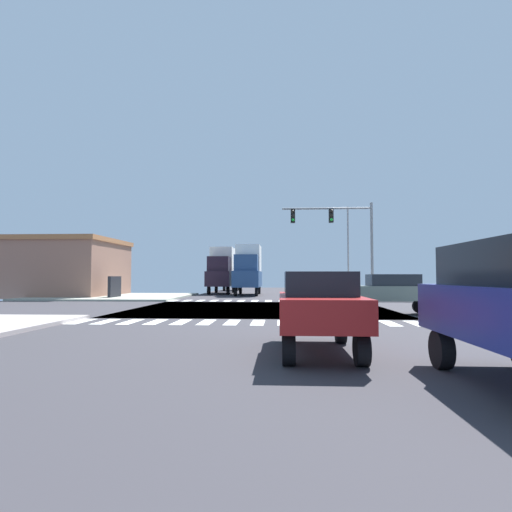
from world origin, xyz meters
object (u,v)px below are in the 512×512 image
suv_leading_2 (232,280)px  sedan_outer_4 (318,305)px  traffic_signal_mast (338,228)px  box_truck_trailing_1 (222,269)px  sedan_queued_3 (393,291)px  box_truck_inner_2 (248,268)px  bank_building (57,268)px  street_lamp (346,242)px

suv_leading_2 → sedan_outer_4: (7.00, -43.30, -0.28)m
traffic_signal_mast → box_truck_trailing_1: 16.90m
sedan_queued_3 → box_truck_inner_2: bearing=21.9°
sedan_queued_3 → sedan_outer_4: size_ratio=1.00×
bank_building → suv_leading_2: (13.89, 16.54, -1.18)m
sedan_queued_3 → box_truck_trailing_1: box_truck_trailing_1 is taller
bank_building → sedan_queued_3: size_ratio=2.84×
box_truck_trailing_1 → box_truck_inner_2: same height
sedan_queued_3 → sedan_outer_4: 11.07m
street_lamp → box_truck_inner_2: street_lamp is taller
sedan_outer_4 → box_truck_inner_2: (-4.00, 30.97, 1.45)m
bank_building → box_truck_trailing_1: bearing=28.4°
sedan_queued_3 → suv_leading_2: size_ratio=0.93×
bank_building → box_truck_inner_2: bank_building is taller
box_truck_inner_2 → sedan_queued_3: bearing=111.9°
bank_building → street_lamp: bearing=10.4°
street_lamp → suv_leading_2: (-12.50, 11.70, -3.72)m
sedan_outer_4 → bank_building: bearing=128.0°
box_truck_trailing_1 → sedan_queued_3: bearing=115.3°
box_truck_trailing_1 → suv_leading_2: bearing=-90.0°
box_truck_trailing_1 → box_truck_inner_2: size_ratio=1.00×
bank_building → box_truck_trailing_1: size_ratio=1.69×
traffic_signal_mast → box_truck_inner_2: size_ratio=1.00×
street_lamp → sedan_queued_3: street_lamp is taller
street_lamp → sedan_outer_4: bearing=-99.9°
suv_leading_2 → box_truck_trailing_1: size_ratio=0.64×
traffic_signal_mast → box_truck_inner_2: 12.54m
box_truck_trailing_1 → box_truck_inner_2: 4.45m
sedan_outer_4 → traffic_signal_mast: bearing=81.0°
box_truck_inner_2 → sedan_outer_4: bearing=97.4°
box_truck_trailing_1 → traffic_signal_mast: bearing=128.4°
street_lamp → sedan_queued_3: 21.83m
bank_building → suv_leading_2: size_ratio=2.65×
street_lamp → bank_building: 26.95m
sedan_outer_4 → box_truck_trailing_1: bearing=101.5°
traffic_signal_mast → box_truck_trailing_1: size_ratio=1.00×
sedan_queued_3 → sedan_outer_4: (-4.37, -10.17, 0.00)m
bank_building → sedan_outer_4: size_ratio=2.84×
traffic_signal_mast → suv_leading_2: 24.73m
suv_leading_2 → box_truck_inner_2: size_ratio=0.64×
sedan_queued_3 → box_truck_inner_2: box_truck_inner_2 is taller
suv_leading_2 → sedan_outer_4: bearing=99.2°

